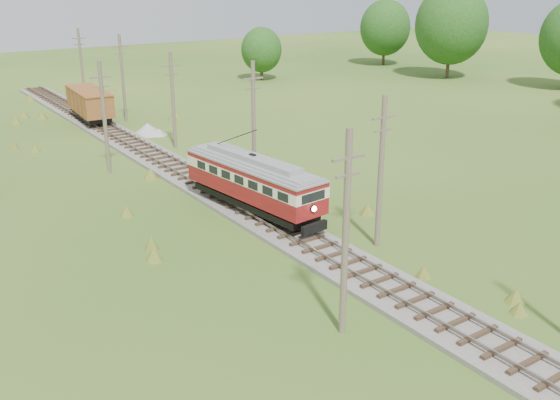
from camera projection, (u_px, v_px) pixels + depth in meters
railbed_main at (197, 180)px, 46.20m from camera, size 3.60×96.00×0.57m
streetcar at (253, 179)px, 39.20m from camera, size 3.83×11.38×5.15m
gondola at (90, 103)px, 64.16m from camera, size 3.47×8.98×2.92m
gravel_pile at (149, 129)px, 60.05m from camera, size 3.06×3.25×1.11m
utility_pole_r_2 at (381, 171)px, 34.04m from camera, size 1.60×0.30×8.60m
utility_pole_r_3 at (254, 124)px, 44.04m from camera, size 1.60×0.30×9.00m
utility_pole_r_4 at (173, 100)px, 54.16m from camera, size 1.60×0.30×8.40m
utility_pole_r_5 at (123, 77)px, 64.41m from camera, size 1.60×0.30×8.90m
utility_pole_r_6 at (82, 64)px, 74.46m from camera, size 1.60×0.30×8.70m
utility_pole_l_a at (346, 233)px, 25.35m from camera, size 1.60×0.30×9.00m
utility_pole_l_b at (104, 117)px, 47.05m from camera, size 1.60×0.30×8.60m
tree_right_4 at (452, 24)px, 90.81m from camera, size 10.50×10.50×13.53m
tree_right_5 at (385, 28)px, 104.85m from camera, size 8.40×8.40×10.82m
tree_mid_b at (261, 50)px, 90.21m from camera, size 5.88×5.88×7.57m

